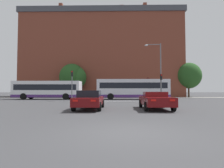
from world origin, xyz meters
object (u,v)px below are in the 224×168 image
(bus_crossing_trailing, at_px, (48,90))
(traffic_light_near_right, at_px, (161,83))
(car_roadster_right, at_px, (155,100))
(street_lamp_junction, at_px, (158,66))
(traffic_light_near_left, at_px, (72,80))
(bus_crossing_lead, at_px, (133,89))
(pedestrian_waiting, at_px, (66,92))
(traffic_light_far_right, at_px, (148,84))
(car_saloon_left, at_px, (90,99))

(bus_crossing_trailing, height_order, traffic_light_near_right, traffic_light_near_right)
(car_roadster_right, relative_size, street_lamp_junction, 0.55)
(traffic_light_near_right, bearing_deg, traffic_light_near_left, 179.74)
(bus_crossing_lead, bearing_deg, street_lamp_junction, -144.03)
(bus_crossing_lead, xyz_separation_m, pedestrian_waiting, (-13.23, 8.66, -0.67))
(traffic_light_far_right, xyz_separation_m, pedestrian_waiting, (-17.17, 0.90, -1.73))
(bus_crossing_lead, relative_size, traffic_light_near_left, 2.74)
(car_saloon_left, xyz_separation_m, car_roadster_right, (4.87, 0.02, -0.05))
(car_roadster_right, distance_m, bus_crossing_trailing, 20.73)
(bus_crossing_trailing, relative_size, traffic_light_near_right, 2.92)
(traffic_light_near_left, distance_m, street_lamp_junction, 12.10)
(bus_crossing_trailing, bearing_deg, car_roadster_right, -137.61)
(car_saloon_left, distance_m, traffic_light_near_left, 12.02)
(car_saloon_left, bearing_deg, traffic_light_near_left, 110.47)
(traffic_light_far_right, bearing_deg, traffic_light_near_right, -92.12)
(traffic_light_near_left, xyz_separation_m, traffic_light_far_right, (12.78, 12.00, -0.03))
(car_roadster_right, distance_m, traffic_light_near_right, 11.68)
(traffic_light_far_right, distance_m, street_lamp_junction, 12.22)
(car_roadster_right, xyz_separation_m, pedestrian_waiting, (-13.35, 23.98, 0.40))
(car_saloon_left, height_order, bus_crossing_trailing, bus_crossing_trailing)
(bus_crossing_lead, bearing_deg, pedestrian_waiting, 56.80)
(bus_crossing_lead, height_order, street_lamp_junction, street_lamp_junction)
(bus_crossing_lead, xyz_separation_m, traffic_light_near_left, (-8.84, -4.24, 1.09))
(car_roadster_right, distance_m, pedestrian_waiting, 27.45)
(car_saloon_left, height_order, traffic_light_near_right, traffic_light_near_right)
(traffic_light_near_right, bearing_deg, car_roadster_right, -107.03)
(bus_crossing_lead, bearing_deg, traffic_light_near_left, 115.61)
(car_saloon_left, xyz_separation_m, traffic_light_near_right, (8.25, 11.06, 1.78))
(street_lamp_junction, height_order, pedestrian_waiting, street_lamp_junction)
(bus_crossing_trailing, relative_size, traffic_light_near_left, 2.56)
(pedestrian_waiting, bearing_deg, street_lamp_junction, -97.26)
(bus_crossing_trailing, bearing_deg, car_saloon_left, -149.32)
(bus_crossing_lead, distance_m, traffic_light_near_right, 5.59)
(traffic_light_near_left, bearing_deg, pedestrian_waiting, 108.79)
(traffic_light_near_right, height_order, pedestrian_waiting, traffic_light_near_right)
(car_saloon_left, relative_size, traffic_light_near_right, 1.23)
(traffic_light_far_right, height_order, street_lamp_junction, street_lamp_junction)
(bus_crossing_lead, bearing_deg, traffic_light_near_right, -140.86)
(car_roadster_right, distance_m, bus_crossing_lead, 15.36)
(bus_crossing_trailing, bearing_deg, traffic_light_far_right, -66.36)
(traffic_light_near_right, bearing_deg, traffic_light_far_right, 87.88)
(bus_crossing_lead, xyz_separation_m, traffic_light_far_right, (3.94, 7.76, 1.05))
(bus_crossing_lead, distance_m, street_lamp_junction, 6.10)
(car_saloon_left, xyz_separation_m, street_lamp_junction, (7.85, 11.09, 4.10))
(bus_crossing_trailing, distance_m, traffic_light_near_right, 17.88)
(traffic_light_near_right, xyz_separation_m, pedestrian_waiting, (-16.72, 12.95, -1.44))
(bus_crossing_trailing, distance_m, traffic_light_near_left, 6.66)
(bus_crossing_trailing, height_order, traffic_light_near_left, traffic_light_near_left)
(bus_crossing_trailing, bearing_deg, traffic_light_near_left, -130.08)
(traffic_light_near_left, distance_m, traffic_light_far_right, 17.53)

